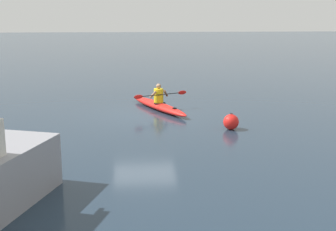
% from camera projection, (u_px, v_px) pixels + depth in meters
% --- Properties ---
extents(ground_plane, '(160.00, 160.00, 0.00)m').
position_uv_depth(ground_plane, '(144.00, 115.00, 17.97)').
color(ground_plane, '#1E2D3D').
extents(kayak, '(2.35, 4.23, 0.32)m').
position_uv_depth(kayak, '(159.00, 106.00, 18.94)').
color(kayak, red).
rests_on(kayak, ground).
extents(kayaker, '(2.25, 1.07, 0.79)m').
position_uv_depth(kayaker, '(159.00, 95.00, 18.81)').
color(kayaker, yellow).
rests_on(kayaker, kayak).
extents(mooring_buoy_orange_mid, '(0.54, 0.54, 0.58)m').
position_uv_depth(mooring_buoy_orange_mid, '(231.00, 122.00, 15.69)').
color(mooring_buoy_orange_mid, red).
rests_on(mooring_buoy_orange_mid, ground).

